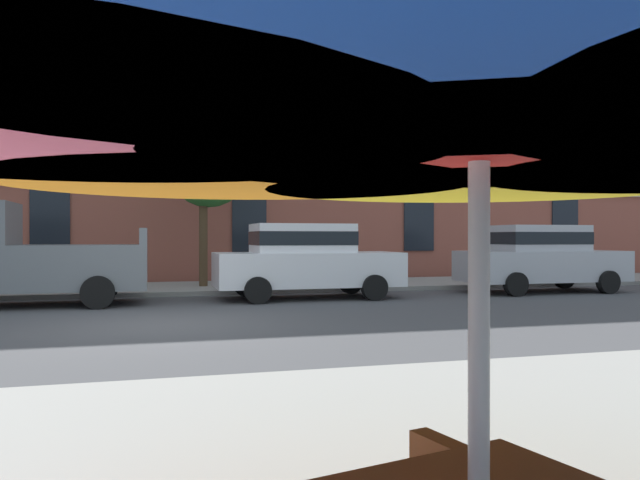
{
  "coord_description": "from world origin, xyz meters",
  "views": [
    {
      "loc": [
        -0.13,
        -10.52,
        1.46
      ],
      "look_at": [
        3.68,
        3.2,
        1.4
      ],
      "focal_mm": 34.52,
      "sensor_mm": 36.0,
      "label": 1
    }
  ],
  "objects_px": {
    "street_tree_middle": "(204,166)",
    "patio_umbrella": "(479,64)",
    "sedan_white": "(306,259)",
    "sedan_silver": "(540,257)",
    "pickup_gray": "(10,258)"
  },
  "relations": [
    {
      "from": "sedan_silver",
      "to": "patio_umbrella",
      "type": "xyz_separation_m",
      "value": [
        -9.17,
        -12.7,
        0.99
      ]
    },
    {
      "from": "street_tree_middle",
      "to": "patio_umbrella",
      "type": "xyz_separation_m",
      "value": [
        -0.59,
        -15.76,
        -1.49
      ]
    },
    {
      "from": "street_tree_middle",
      "to": "patio_umbrella",
      "type": "distance_m",
      "value": 15.84
    },
    {
      "from": "pickup_gray",
      "to": "street_tree_middle",
      "type": "xyz_separation_m",
      "value": [
        4.3,
        3.06,
        2.41
      ]
    },
    {
      "from": "sedan_white",
      "to": "pickup_gray",
      "type": "bearing_deg",
      "value": 180.0
    },
    {
      "from": "pickup_gray",
      "to": "sedan_white",
      "type": "relative_size",
      "value": 1.16
    },
    {
      "from": "sedan_white",
      "to": "sedan_silver",
      "type": "relative_size",
      "value": 1.0
    },
    {
      "from": "pickup_gray",
      "to": "street_tree_middle",
      "type": "distance_m",
      "value": 5.8
    },
    {
      "from": "pickup_gray",
      "to": "sedan_silver",
      "type": "xyz_separation_m",
      "value": [
        12.89,
        -0.0,
        -0.08
      ]
    },
    {
      "from": "sedan_white",
      "to": "patio_umbrella",
      "type": "xyz_separation_m",
      "value": [
        -2.72,
        -12.7,
        0.99
      ]
    },
    {
      "from": "pickup_gray",
      "to": "street_tree_middle",
      "type": "height_order",
      "value": "street_tree_middle"
    },
    {
      "from": "patio_umbrella",
      "to": "street_tree_middle",
      "type": "bearing_deg",
      "value": 87.86
    },
    {
      "from": "street_tree_middle",
      "to": "sedan_white",
      "type": "bearing_deg",
      "value": -55.12
    },
    {
      "from": "pickup_gray",
      "to": "patio_umbrella",
      "type": "bearing_deg",
      "value": -73.7
    },
    {
      "from": "pickup_gray",
      "to": "patio_umbrella",
      "type": "relative_size",
      "value": 1.24
    }
  ]
}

